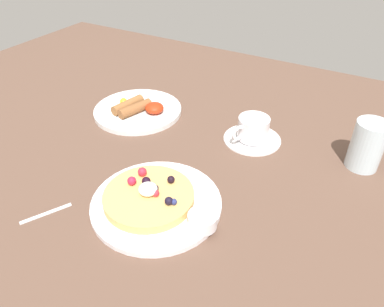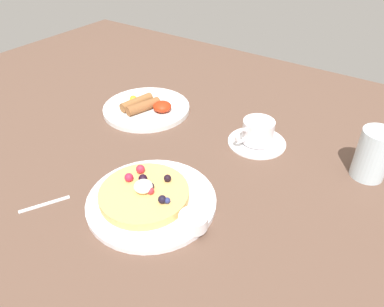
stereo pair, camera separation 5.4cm
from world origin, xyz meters
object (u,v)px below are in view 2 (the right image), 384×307
object	(u,v)px
coffee_saucer	(257,142)
water_glass	(373,154)
pancake_plate	(152,201)
coffee_cup	(258,131)
breakfast_plate	(147,108)
teaspoon	(11,214)
syrup_ramekin	(193,221)

from	to	relation	value
coffee_saucer	water_glass	bearing A→B (deg)	5.54
pancake_plate	water_glass	distance (cm)	45.43
coffee_cup	pancake_plate	bearing A→B (deg)	-103.48
pancake_plate	coffee_cup	distance (cm)	30.81
pancake_plate	coffee_saucer	bearing A→B (deg)	76.46
water_glass	breakfast_plate	bearing A→B (deg)	-174.55
coffee_cup	teaspoon	world-z (taller)	coffee_cup
teaspoon	water_glass	distance (cm)	71.19
coffee_cup	water_glass	bearing A→B (deg)	5.88
syrup_ramekin	coffee_cup	bearing A→B (deg)	96.16
syrup_ramekin	teaspoon	bearing A→B (deg)	-151.63
coffee_cup	coffee_saucer	bearing A→B (deg)	64.58
pancake_plate	water_glass	world-z (taller)	water_glass
pancake_plate	teaspoon	size ratio (longest dim) A/B	1.81
pancake_plate	coffee_cup	xyz separation A→B (cm)	(7.15, 29.83, 2.93)
teaspoon	water_glass	world-z (taller)	water_glass
pancake_plate	breakfast_plate	distance (cm)	36.45
coffee_saucer	coffee_cup	distance (cm)	3.12
water_glass	syrup_ramekin	bearing A→B (deg)	-122.18
breakfast_plate	coffee_cup	distance (cm)	31.90
pancake_plate	breakfast_plate	world-z (taller)	breakfast_plate
pancake_plate	breakfast_plate	size ratio (longest dim) A/B	1.06
syrup_ramekin	water_glass	size ratio (longest dim) A/B	0.48
coffee_saucer	water_glass	xyz separation A→B (cm)	(24.32, 2.36, 5.04)
breakfast_plate	teaspoon	world-z (taller)	breakfast_plate
coffee_cup	water_glass	world-z (taller)	water_glass
coffee_saucer	teaspoon	size ratio (longest dim) A/B	1.00
breakfast_plate	coffee_saucer	distance (cm)	31.86
syrup_ramekin	breakfast_plate	world-z (taller)	syrup_ramekin
teaspoon	water_glass	size ratio (longest dim) A/B	1.26
syrup_ramekin	water_glass	world-z (taller)	water_glass
syrup_ramekin	coffee_saucer	distance (cm)	31.35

